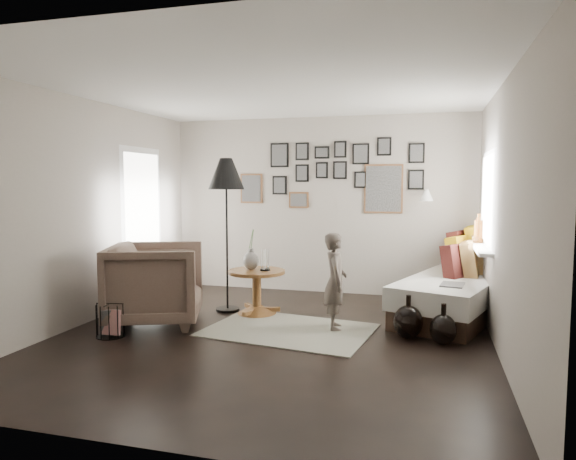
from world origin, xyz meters
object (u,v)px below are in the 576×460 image
(demijohn_large, at_px, (408,322))
(pedestal_table, at_px, (257,294))
(demijohn_small, at_px, (443,329))
(vase, at_px, (251,257))
(armchair, at_px, (156,284))
(child, at_px, (335,281))
(magazine_basket, at_px, (110,320))
(floor_lamp, at_px, (226,180))
(daybed, at_px, (454,287))

(demijohn_large, bearing_deg, pedestal_table, 163.78)
(demijohn_small, bearing_deg, pedestal_table, 163.35)
(vase, relative_size, armchair, 0.49)
(child, bearing_deg, magazine_basket, 98.15)
(demijohn_large, bearing_deg, floor_lamp, 165.05)
(pedestal_table, bearing_deg, floor_lamp, 170.86)
(magazine_basket, xyz_separation_m, demijohn_large, (3.06, 0.76, 0.00))
(magazine_basket, bearing_deg, armchair, 69.67)
(daybed, relative_size, floor_lamp, 1.21)
(pedestal_table, bearing_deg, armchair, -143.56)
(vase, distance_m, daybed, 2.55)
(magazine_basket, height_order, demijohn_large, demijohn_large)
(demijohn_large, distance_m, child, 0.89)
(child, bearing_deg, demijohn_small, -117.15)
(floor_lamp, bearing_deg, armchair, -125.44)
(floor_lamp, bearing_deg, child, -17.22)
(demijohn_large, relative_size, child, 0.43)
(vase, relative_size, demijohn_small, 1.20)
(daybed, distance_m, child, 1.67)
(floor_lamp, bearing_deg, magazine_basket, -119.58)
(armchair, bearing_deg, pedestal_table, -74.37)
(magazine_basket, bearing_deg, pedestal_table, 47.46)
(pedestal_table, height_order, child, child)
(magazine_basket, height_order, demijohn_small, demijohn_small)
(daybed, relative_size, demijohn_small, 5.57)
(pedestal_table, height_order, demijohn_large, pedestal_table)
(demijohn_small, bearing_deg, child, 166.77)
(floor_lamp, xyz_separation_m, magazine_basket, (-0.78, -1.37, -1.50))
(child, bearing_deg, armchair, 85.41)
(armchair, bearing_deg, child, -101.48)
(pedestal_table, relative_size, demijohn_small, 1.68)
(daybed, xyz_separation_m, demijohn_large, (-0.51, -1.16, -0.17))
(vase, relative_size, magazine_basket, 1.42)
(armchair, relative_size, child, 0.96)
(daybed, bearing_deg, demijohn_small, -77.74)
(floor_lamp, relative_size, child, 1.79)
(demijohn_small, bearing_deg, floor_lamp, 164.51)
(armchair, xyz_separation_m, floor_lamp, (0.56, 0.79, 1.20))
(vase, height_order, floor_lamp, floor_lamp)
(armchair, distance_m, magazine_basket, 0.68)
(pedestal_table, relative_size, vase, 1.40)
(armchair, distance_m, demijohn_small, 3.21)
(daybed, relative_size, armchair, 2.26)
(floor_lamp, distance_m, demijohn_small, 3.12)
(floor_lamp, height_order, magazine_basket, floor_lamp)
(armchair, height_order, child, child)
(demijohn_large, height_order, child, child)
(magazine_basket, relative_size, demijohn_small, 0.85)
(demijohn_large, bearing_deg, armchair, -176.28)
(floor_lamp, bearing_deg, demijohn_small, -15.49)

